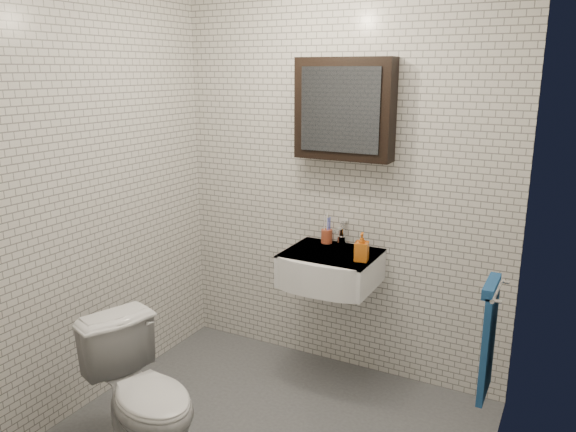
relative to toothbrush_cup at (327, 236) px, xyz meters
The scene contains 8 objects.
room_shell 1.10m from the toothbrush_cup, 86.66° to the right, with size 2.22×2.02×2.51m.
washbasin 0.27m from the toothbrush_cup, 63.05° to the right, with size 0.55×0.50×0.20m.
faucet 0.11m from the toothbrush_cup, ahead, with size 0.06×0.20×0.15m.
mirror_cabinet 0.81m from the toothbrush_cup, ahead, with size 0.60×0.15×0.60m.
towel_rail 1.26m from the toothbrush_cup, 28.23° to the right, with size 0.09×0.30×0.58m.
toothbrush_cup is the anchor object (origin of this frame).
soap_bottle 0.39m from the toothbrush_cup, 34.84° to the right, with size 0.08×0.08×0.17m, color orange.
toilet 1.47m from the toothbrush_cup, 107.24° to the right, with size 0.40×0.69×0.71m, color silver.
Camera 1 is at (1.33, -2.22, 1.93)m, focal length 35.00 mm.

